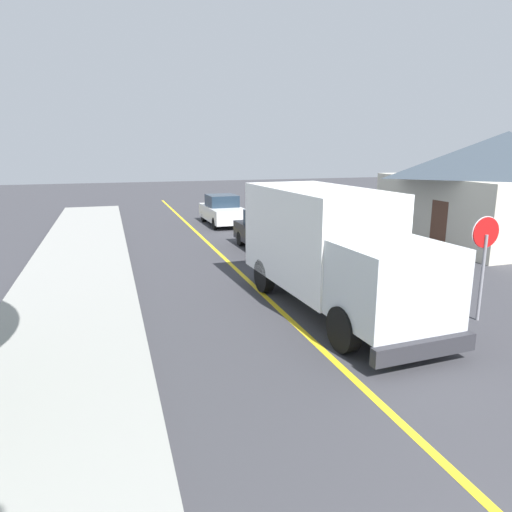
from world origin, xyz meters
TOP-DOWN VIEW (x-y plane):
  - centre_line_yellow at (0.00, 10.00)m, footprint 0.16×56.00m
  - box_truck at (1.29, 9.76)m, footprint 2.82×7.31m
  - parked_car_near at (2.12, 17.11)m, footprint 1.94×4.46m
  - parked_car_mid at (1.88, 24.40)m, footprint 1.90×4.44m
  - parked_van_across at (5.20, 14.24)m, footprint 1.92×4.45m
  - stop_sign at (4.53, 7.81)m, footprint 0.80×0.10m
  - house_across_street at (13.16, 16.06)m, footprint 9.14×8.64m

SIDE VIEW (x-z plane):
  - centre_line_yellow at x=0.00m, z-range 0.00..0.01m
  - parked_car_near at x=2.12m, z-range -0.04..1.63m
  - parked_car_mid at x=1.88m, z-range -0.04..1.63m
  - parked_van_across at x=5.20m, z-range -0.04..1.63m
  - box_truck at x=1.29m, z-range 0.17..3.37m
  - stop_sign at x=4.53m, z-range 0.53..3.18m
  - house_across_street at x=13.16m, z-range 0.11..5.11m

